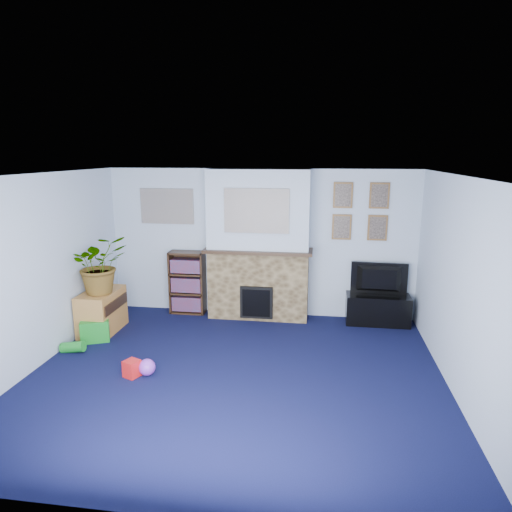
% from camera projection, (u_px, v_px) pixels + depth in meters
% --- Properties ---
extents(floor, '(5.00, 4.50, 0.01)m').
position_uv_depth(floor, '(235.00, 375.00, 5.54)').
color(floor, '#0D1033').
rests_on(floor, ground).
extents(ceiling, '(5.00, 4.50, 0.01)m').
position_uv_depth(ceiling, '(233.00, 175.00, 5.01)').
color(ceiling, white).
rests_on(ceiling, wall_back).
extents(wall_back, '(5.00, 0.04, 2.40)m').
position_uv_depth(wall_back, '(260.00, 243.00, 7.45)').
color(wall_back, silver).
rests_on(wall_back, ground).
extents(wall_front, '(5.00, 0.04, 2.40)m').
position_uv_depth(wall_front, '(171.00, 370.00, 3.10)').
color(wall_front, silver).
rests_on(wall_front, ground).
extents(wall_left, '(0.04, 4.50, 2.40)m').
position_uv_depth(wall_left, '(35.00, 272.00, 5.62)').
color(wall_left, silver).
rests_on(wall_left, ground).
extents(wall_right, '(0.04, 4.50, 2.40)m').
position_uv_depth(wall_right, '(461.00, 289.00, 4.92)').
color(wall_right, silver).
rests_on(wall_right, ground).
extents(chimney_breast, '(1.72, 0.50, 2.40)m').
position_uv_depth(chimney_breast, '(258.00, 247.00, 7.25)').
color(chimney_breast, brown).
rests_on(chimney_breast, ground).
extents(collage_main, '(1.00, 0.03, 0.68)m').
position_uv_depth(collage_main, '(256.00, 211.00, 6.92)').
color(collage_main, gray).
rests_on(collage_main, chimney_breast).
extents(collage_left, '(0.90, 0.03, 0.58)m').
position_uv_depth(collage_left, '(167.00, 206.00, 7.52)').
color(collage_left, gray).
rests_on(collage_left, wall_back).
extents(portrait_tl, '(0.30, 0.03, 0.40)m').
position_uv_depth(portrait_tl, '(343.00, 195.00, 7.07)').
color(portrait_tl, brown).
rests_on(portrait_tl, wall_back).
extents(portrait_tr, '(0.30, 0.03, 0.40)m').
position_uv_depth(portrait_tr, '(379.00, 196.00, 6.99)').
color(portrait_tr, brown).
rests_on(portrait_tr, wall_back).
extents(portrait_bl, '(0.30, 0.03, 0.40)m').
position_uv_depth(portrait_bl, '(342.00, 227.00, 7.18)').
color(portrait_bl, brown).
rests_on(portrait_bl, wall_back).
extents(portrait_br, '(0.30, 0.03, 0.40)m').
position_uv_depth(portrait_br, '(377.00, 228.00, 7.10)').
color(portrait_br, brown).
rests_on(portrait_br, wall_back).
extents(tv_stand, '(0.98, 0.41, 0.47)m').
position_uv_depth(tv_stand, '(378.00, 310.00, 7.18)').
color(tv_stand, black).
rests_on(tv_stand, ground).
extents(television, '(0.87, 0.16, 0.50)m').
position_uv_depth(television, '(379.00, 280.00, 7.09)').
color(television, black).
rests_on(television, tv_stand).
extents(bookshelf, '(0.58, 0.28, 1.05)m').
position_uv_depth(bookshelf, '(188.00, 284.00, 7.63)').
color(bookshelf, '#301E11').
rests_on(bookshelf, ground).
extents(sideboard, '(0.45, 0.81, 0.63)m').
position_uv_depth(sideboard, '(102.00, 309.00, 6.83)').
color(sideboard, '#B57B3A').
rests_on(sideboard, ground).
extents(potted_plant, '(1.02, 1.01, 0.86)m').
position_uv_depth(potted_plant, '(100.00, 264.00, 6.62)').
color(potted_plant, '#26661E').
rests_on(potted_plant, sideboard).
extents(mantel_clock, '(0.09, 0.06, 0.13)m').
position_uv_depth(mantel_clock, '(252.00, 245.00, 7.21)').
color(mantel_clock, gold).
rests_on(mantel_clock, chimney_breast).
extents(mantel_candle, '(0.05, 0.05, 0.17)m').
position_uv_depth(mantel_candle, '(280.00, 245.00, 7.15)').
color(mantel_candle, '#B2BFC6').
rests_on(mantel_candle, chimney_breast).
extents(mantel_teddy, '(0.13, 0.13, 0.13)m').
position_uv_depth(mantel_teddy, '(228.00, 244.00, 7.27)').
color(mantel_teddy, gray).
rests_on(mantel_teddy, chimney_breast).
extents(mantel_can, '(0.06, 0.06, 0.13)m').
position_uv_depth(mantel_can, '(303.00, 247.00, 7.10)').
color(mantel_can, red).
rests_on(mantel_can, chimney_breast).
extents(green_crate, '(0.48, 0.44, 0.31)m').
position_uv_depth(green_crate, '(95.00, 331.00, 6.56)').
color(green_crate, '#198C26').
rests_on(green_crate, ground).
extents(toy_ball, '(0.20, 0.20, 0.20)m').
position_uv_depth(toy_ball, '(147.00, 368.00, 5.53)').
color(toy_ball, purple).
rests_on(toy_ball, ground).
extents(toy_block, '(0.22, 0.22, 0.20)m').
position_uv_depth(toy_block, '(132.00, 368.00, 5.49)').
color(toy_block, red).
rests_on(toy_block, ground).
extents(toy_tube, '(0.34, 0.15, 0.19)m').
position_uv_depth(toy_tube, '(73.00, 347.00, 6.17)').
color(toy_tube, '#198C26').
rests_on(toy_tube, ground).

